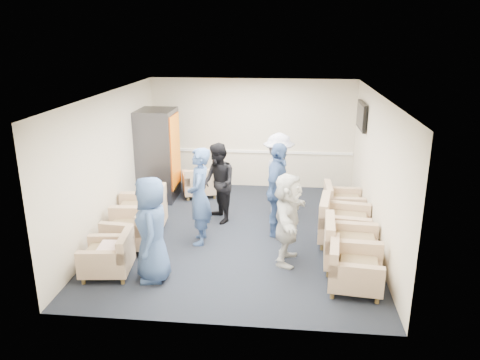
# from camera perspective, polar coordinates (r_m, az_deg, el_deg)

# --- Properties ---
(floor) EXTENTS (6.00, 6.00, 0.00)m
(floor) POSITION_cam_1_polar(r_m,az_deg,el_deg) (9.21, -0.05, -6.52)
(floor) COLOR black
(floor) RESTS_ON ground
(ceiling) EXTENTS (6.00, 6.00, 0.00)m
(ceiling) POSITION_cam_1_polar(r_m,az_deg,el_deg) (8.46, -0.05, 10.39)
(ceiling) COLOR white
(ceiling) RESTS_ON back_wall
(back_wall) EXTENTS (5.00, 0.02, 2.70)m
(back_wall) POSITION_cam_1_polar(r_m,az_deg,el_deg) (11.64, 1.49, 5.66)
(back_wall) COLOR beige
(back_wall) RESTS_ON floor
(front_wall) EXTENTS (5.00, 0.02, 2.70)m
(front_wall) POSITION_cam_1_polar(r_m,az_deg,el_deg) (5.94, -3.08, -6.45)
(front_wall) COLOR beige
(front_wall) RESTS_ON floor
(left_wall) EXTENTS (0.02, 6.00, 2.70)m
(left_wall) POSITION_cam_1_polar(r_m,az_deg,el_deg) (9.33, -15.52, 1.96)
(left_wall) COLOR beige
(left_wall) RESTS_ON floor
(right_wall) EXTENTS (0.02, 6.00, 2.70)m
(right_wall) POSITION_cam_1_polar(r_m,az_deg,el_deg) (8.85, 16.28, 1.05)
(right_wall) COLOR beige
(right_wall) RESTS_ON floor
(chair_rail) EXTENTS (4.98, 0.04, 0.06)m
(chair_rail) POSITION_cam_1_polar(r_m,az_deg,el_deg) (11.72, 1.47, 3.49)
(chair_rail) COLOR white
(chair_rail) RESTS_ON back_wall
(tv) EXTENTS (0.10, 1.00, 0.58)m
(tv) POSITION_cam_1_polar(r_m,az_deg,el_deg) (10.41, 14.60, 7.57)
(tv) COLOR black
(tv) RESTS_ON right_wall
(armchair_left_near) EXTENTS (0.83, 0.83, 0.61)m
(armchair_left_near) POSITION_cam_1_polar(r_m,az_deg,el_deg) (7.91, -15.54, -9.07)
(armchair_left_near) COLOR tan
(armchair_left_near) RESTS_ON floor
(armchair_left_mid) EXTENTS (0.88, 0.88, 0.65)m
(armchair_left_mid) POSITION_cam_1_polar(r_m,az_deg,el_deg) (8.75, -12.89, -6.03)
(armchair_left_mid) COLOR tan
(armchair_left_mid) RESTS_ON floor
(armchair_left_far) EXTENTS (1.02, 1.02, 0.75)m
(armchair_left_far) POSITION_cam_1_polar(r_m,az_deg,el_deg) (9.31, -11.74, -4.13)
(armchair_left_far) COLOR tan
(armchair_left_far) RESTS_ON floor
(armchair_right_near) EXTENTS (0.87, 0.87, 0.63)m
(armchair_right_near) POSITION_cam_1_polar(r_m,az_deg,el_deg) (7.41, 13.45, -10.69)
(armchair_right_near) COLOR tan
(armchair_right_near) RESTS_ON floor
(armchair_right_midnear) EXTENTS (0.95, 0.95, 0.72)m
(armchair_right_midnear) POSITION_cam_1_polar(r_m,az_deg,el_deg) (8.01, 13.00, -8.05)
(armchair_right_midnear) COLOR tan
(armchair_right_midnear) RESTS_ON floor
(armchair_right_midfar) EXTENTS (1.04, 1.04, 0.73)m
(armchair_right_midfar) POSITION_cam_1_polar(r_m,az_deg,el_deg) (8.87, 12.25, -5.34)
(armchair_right_midfar) COLOR tan
(armchair_right_midfar) RESTS_ON floor
(armchair_right_far) EXTENTS (0.80, 0.80, 0.63)m
(armchair_right_far) POSITION_cam_1_polar(r_m,az_deg,el_deg) (10.03, 12.19, -2.90)
(armchair_right_far) COLOR tan
(armchair_right_far) RESTS_ON floor
(armchair_corner) EXTENTS (0.97, 0.97, 0.62)m
(armchair_corner) POSITION_cam_1_polar(r_m,az_deg,el_deg) (11.17, -4.93, -0.46)
(armchair_corner) COLOR tan
(armchair_corner) RESTS_ON floor
(vending_machine) EXTENTS (0.85, 0.99, 2.10)m
(vending_machine) POSITION_cam_1_polar(r_m,az_deg,el_deg) (10.98, -9.97, 3.04)
(vending_machine) COLOR #45454C
(vending_machine) RESTS_ON floor
(backpack) EXTENTS (0.31, 0.26, 0.47)m
(backpack) POSITION_cam_1_polar(r_m,az_deg,el_deg) (8.60, -11.28, -6.96)
(backpack) COLOR black
(backpack) RESTS_ON floor
(pillow) EXTENTS (0.35, 0.44, 0.12)m
(pillow) POSITION_cam_1_polar(r_m,az_deg,el_deg) (7.84, -15.67, -8.05)
(pillow) COLOR silver
(pillow) RESTS_ON armchair_left_near
(person_front_left) EXTENTS (0.72, 0.93, 1.70)m
(person_front_left) POSITION_cam_1_polar(r_m,az_deg,el_deg) (7.41, -10.71, -5.93)
(person_front_left) COLOR #39558A
(person_front_left) RESTS_ON floor
(person_mid_left) EXTENTS (0.49, 0.70, 1.81)m
(person_mid_left) POSITION_cam_1_polar(r_m,az_deg,el_deg) (8.55, -4.98, -2.01)
(person_mid_left) COLOR #39558A
(person_mid_left) RESTS_ON floor
(person_back_left) EXTENTS (0.94, 1.00, 1.65)m
(person_back_left) POSITION_cam_1_polar(r_m,az_deg,el_deg) (9.51, -2.67, -0.41)
(person_back_left) COLOR black
(person_back_left) RESTS_ON floor
(person_back_right) EXTENTS (0.66, 1.14, 1.76)m
(person_back_right) POSITION_cam_1_polar(r_m,az_deg,el_deg) (9.93, 4.69, 0.69)
(person_back_right) COLOR silver
(person_back_right) RESTS_ON floor
(person_mid_right) EXTENTS (0.68, 1.14, 1.82)m
(person_mid_right) POSITION_cam_1_polar(r_m,az_deg,el_deg) (8.85, 4.61, -1.24)
(person_mid_right) COLOR #39558A
(person_mid_right) RESTS_ON floor
(person_front_right) EXTENTS (0.65, 1.51, 1.58)m
(person_front_right) POSITION_cam_1_polar(r_m,az_deg,el_deg) (7.87, 5.82, -4.71)
(person_front_right) COLOR silver
(person_front_right) RESTS_ON floor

